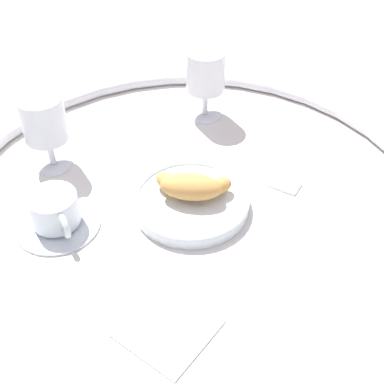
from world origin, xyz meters
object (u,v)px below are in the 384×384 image
Objects in this scene: pastry_plate at (192,200)px; juice_glass_right at (44,122)px; coffee_cup_near at (56,213)px; folded_napkin at (168,328)px; croissant_large at (192,185)px; sugar_packet at (285,184)px; juice_glass_left at (206,73)px.

juice_glass_right reaches higher than pastry_plate.
folded_napkin is (0.19, -0.18, -0.02)m from coffee_cup_near.
croissant_large is 1.24× the size of folded_napkin.
folded_napkin is at bearing -53.55° from juice_glass_right.
coffee_cup_near is 0.97× the size of juice_glass_right.
croissant_large is 0.22m from coffee_cup_near.
coffee_cup_near reaches higher than pastry_plate.
sugar_packet is at bearing 18.28° from coffee_cup_near.
pastry_plate is at bearing -91.48° from juice_glass_left.
coffee_cup_near reaches higher than folded_napkin.
juice_glass_left is (0.01, 0.26, 0.05)m from croissant_large.
pastry_plate is 1.41× the size of coffee_cup_near.
juice_glass_left reaches higher than croissant_large.
folded_napkin is at bearing -93.64° from croissant_large.
juice_glass_right is (-0.26, -0.18, -0.00)m from juice_glass_left.
croissant_large is 0.98× the size of juice_glass_left.
juice_glass_left is 1.27× the size of folded_napkin.
folded_napkin is (-0.02, -0.24, -0.04)m from croissant_large.
juice_glass_left is at bearing 88.52° from pastry_plate.
sugar_packet is at bearing -54.32° from juice_glass_left.
juice_glass_left is 2.80× the size of sugar_packet.
coffee_cup_near is 2.72× the size of sugar_packet.
croissant_large reaches higher than pastry_plate.
pastry_plate is 0.28m from juice_glass_left.
coffee_cup_near is at bearing -135.34° from sugar_packet.
folded_napkin is (-0.02, -0.24, -0.01)m from pastry_plate.
croissant_large is 2.74× the size of sugar_packet.
croissant_large is (0.00, 0.00, 0.03)m from pastry_plate.
croissant_large is at bearing 86.60° from pastry_plate.
juice_glass_right is at bearing 161.58° from croissant_large.
juice_glass_left reaches higher than pastry_plate.
pastry_plate reaches higher than folded_napkin.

